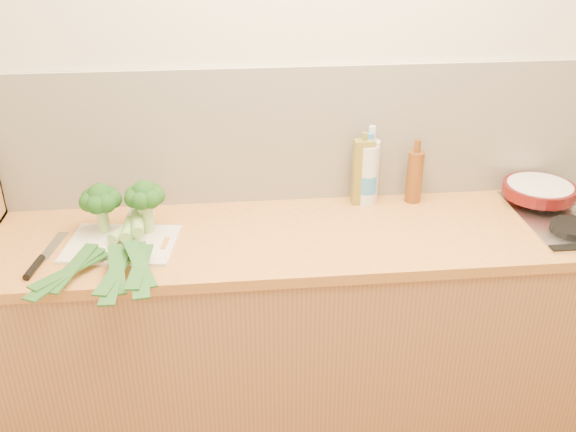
# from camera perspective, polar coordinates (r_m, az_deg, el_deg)

# --- Properties ---
(room_shell) EXTENTS (3.50, 3.50, 3.50)m
(room_shell) POSITION_cam_1_polar(r_m,az_deg,el_deg) (2.52, 3.05, 7.22)
(room_shell) COLOR beige
(room_shell) RESTS_ON ground
(counter) EXTENTS (3.20, 0.62, 0.90)m
(counter) POSITION_cam_1_polar(r_m,az_deg,el_deg) (2.61, 3.63, -10.02)
(counter) COLOR #A27243
(counter) RESTS_ON ground
(chopping_board) EXTENTS (0.41, 0.33, 0.01)m
(chopping_board) POSITION_cam_1_polar(r_m,az_deg,el_deg) (2.34, -14.56, -2.42)
(chopping_board) COLOR silver
(chopping_board) RESTS_ON counter
(broccoli_left) EXTENTS (0.15, 0.15, 0.19)m
(broccoli_left) POSITION_cam_1_polar(r_m,az_deg,el_deg) (2.38, -16.34, 1.40)
(broccoli_left) COLOR #8DB066
(broccoli_left) RESTS_ON chopping_board
(broccoli_right) EXTENTS (0.14, 0.15, 0.20)m
(broccoli_right) POSITION_cam_1_polar(r_m,az_deg,el_deg) (2.33, -12.63, 1.66)
(broccoli_right) COLOR #8DB066
(broccoli_right) RESTS_ON chopping_board
(leek_front) EXTENTS (0.35, 0.58, 0.04)m
(leek_front) POSITION_cam_1_polar(r_m,az_deg,el_deg) (2.31, -15.62, -2.23)
(leek_front) COLOR white
(leek_front) RESTS_ON chopping_board
(leek_mid) EXTENTS (0.10, 0.64, 0.04)m
(leek_mid) POSITION_cam_1_polar(r_m,az_deg,el_deg) (2.26, -14.29, -2.17)
(leek_mid) COLOR white
(leek_mid) RESTS_ON chopping_board
(leek_back) EXTENTS (0.15, 0.67, 0.04)m
(leek_back) POSITION_cam_1_polar(r_m,az_deg,el_deg) (2.26, -13.19, -1.50)
(leek_back) COLOR white
(leek_back) RESTS_ON chopping_board
(chefs_knife) EXTENTS (0.08, 0.33, 0.02)m
(chefs_knife) POSITION_cam_1_polar(r_m,az_deg,el_deg) (2.31, -21.25, -3.81)
(chefs_knife) COLOR silver
(chefs_knife) RESTS_ON counter
(skillet) EXTENTS (0.39, 0.28, 0.05)m
(skillet) POSITION_cam_1_polar(r_m,az_deg,el_deg) (2.73, 21.49, 2.18)
(skillet) COLOR #510E0D
(skillet) RESTS_ON gas_hob
(oil_tin) EXTENTS (0.08, 0.05, 0.30)m
(oil_tin) POSITION_cam_1_polar(r_m,az_deg,el_deg) (2.54, 6.69, 3.94)
(oil_tin) COLOR olive
(oil_tin) RESTS_ON counter
(glass_bottle) EXTENTS (0.07, 0.07, 0.32)m
(glass_bottle) POSITION_cam_1_polar(r_m,az_deg,el_deg) (2.56, 7.30, 4.05)
(glass_bottle) COLOR silver
(glass_bottle) RESTS_ON counter
(amber_bottle) EXTENTS (0.06, 0.06, 0.26)m
(amber_bottle) POSITION_cam_1_polar(r_m,az_deg,el_deg) (2.60, 11.19, 3.53)
(amber_bottle) COLOR brown
(amber_bottle) RESTS_ON counter
(water_bottle) EXTENTS (0.08, 0.08, 0.27)m
(water_bottle) POSITION_cam_1_polar(r_m,az_deg,el_deg) (2.55, 7.07, 3.53)
(water_bottle) COLOR silver
(water_bottle) RESTS_ON counter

